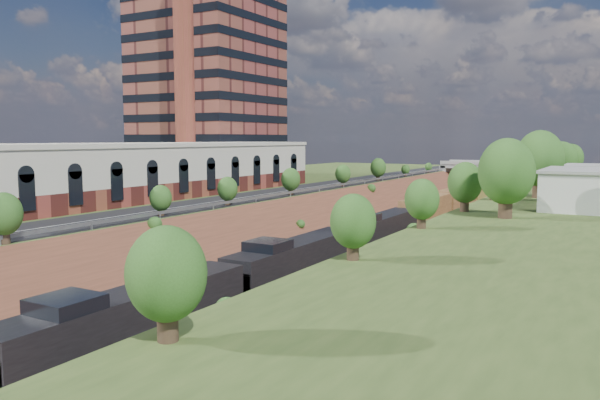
{
  "coord_description": "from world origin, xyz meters",
  "views": [
    {
      "loc": [
        27.33,
        -17.57,
        12.54
      ],
      "look_at": [
        -3.46,
        36.45,
        6.0
      ],
      "focal_mm": 35.0,
      "sensor_mm": 36.0,
      "label": 1
    }
  ],
  "objects": [
    {
      "name": "tree_left_crest",
      "position": [
        -11.8,
        20.0,
        7.04
      ],
      "size": [
        2.45,
        2.45,
        3.55
      ],
      "color": "#473323",
      "rests_on": "platform_left"
    },
    {
      "name": "white_building_far",
      "position": [
        23.0,
        74.0,
        6.8
      ],
      "size": [
        8.0,
        10.0,
        3.6
      ],
      "primitive_type": "cube",
      "color": "silver",
      "rests_on": "platform_right"
    },
    {
      "name": "embankment_right",
      "position": [
        11.0,
        60.0,
        0.0
      ],
      "size": [
        10.0,
        180.0,
        10.0
      ],
      "primitive_type": "cube",
      "rotation": [
        0.0,
        0.79,
        0.0
      ],
      "color": "brown",
      "rests_on": "ground"
    },
    {
      "name": "ground",
      "position": [
        0.0,
        0.0,
        0.0
      ],
      "size": [
        400.0,
        400.0,
        0.0
      ],
      "primitive_type": "plane",
      "color": "#6B665B",
      "rests_on": "ground"
    },
    {
      "name": "smokestack",
      "position": [
        -36.0,
        56.0,
        25.0
      ],
      "size": [
        3.2,
        3.2,
        40.0
      ],
      "primitive_type": "cylinder",
      "color": "maroon",
      "rests_on": "platform_left"
    },
    {
      "name": "commercial_building",
      "position": [
        -28.0,
        38.0,
        8.51
      ],
      "size": [
        14.3,
        62.3,
        7.0
      ],
      "color": "maroon",
      "rests_on": "platform_left"
    },
    {
      "name": "white_building_near",
      "position": [
        23.5,
        52.0,
        7.0
      ],
      "size": [
        9.0,
        12.0,
        4.0
      ],
      "primitive_type": "cube",
      "color": "silver",
      "rests_on": "platform_right"
    },
    {
      "name": "embankment_left",
      "position": [
        -11.0,
        60.0,
        0.0
      ],
      "size": [
        10.0,
        180.0,
        10.0
      ],
      "primitive_type": "cube",
      "rotation": [
        0.0,
        0.79,
        0.0
      ],
      "color": "brown",
      "rests_on": "ground"
    },
    {
      "name": "rail_left_track",
      "position": [
        -2.6,
        60.0,
        0.09
      ],
      "size": [
        1.58,
        180.0,
        0.18
      ],
      "primitive_type": "cube",
      "color": "gray",
      "rests_on": "ground"
    },
    {
      "name": "highrise_tower",
      "position": [
        -44.0,
        72.0,
        32.88
      ],
      "size": [
        22.0,
        22.0,
        53.9
      ],
      "color": "brown",
      "rests_on": "platform_left"
    },
    {
      "name": "guardrail",
      "position": [
        -11.4,
        59.8,
        5.55
      ],
      "size": [
        0.1,
        171.0,
        0.7
      ],
      "color": "#99999E",
      "rests_on": "platform_left"
    },
    {
      "name": "tree_right_large",
      "position": [
        17.0,
        40.0,
        9.38
      ],
      "size": [
        5.25,
        5.25,
        7.61
      ],
      "color": "#473323",
      "rests_on": "platform_right"
    },
    {
      "name": "overpass",
      "position": [
        0.0,
        122.0,
        4.92
      ],
      "size": [
        24.5,
        8.3,
        7.4
      ],
      "color": "gray",
      "rests_on": "ground"
    },
    {
      "name": "road",
      "position": [
        -15.5,
        60.0,
        5.05
      ],
      "size": [
        8.0,
        180.0,
        0.1
      ],
      "primitive_type": "cube",
      "color": "black",
      "rests_on": "platform_left"
    },
    {
      "name": "rail_right_track",
      "position": [
        2.6,
        60.0,
        0.09
      ],
      "size": [
        1.58,
        180.0,
        0.18
      ],
      "primitive_type": "cube",
      "color": "gray",
      "rests_on": "ground"
    },
    {
      "name": "freight_train",
      "position": [
        2.6,
        84.57,
        2.59
      ],
      "size": [
        2.99,
        168.6,
        4.55
      ],
      "color": "black",
      "rests_on": "ground"
    },
    {
      "name": "platform_left",
      "position": [
        -33.0,
        60.0,
        2.5
      ],
      "size": [
        44.0,
        180.0,
        5.0
      ],
      "primitive_type": "cube",
      "color": "#395020",
      "rests_on": "ground"
    }
  ]
}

